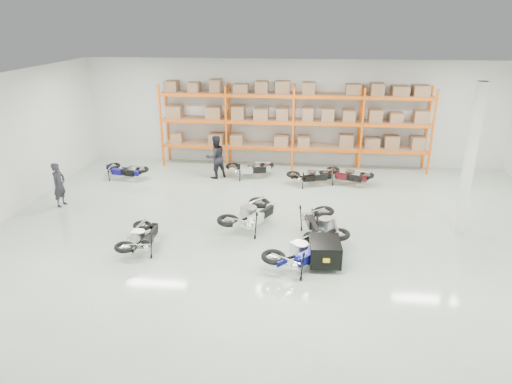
# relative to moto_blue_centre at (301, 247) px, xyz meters

# --- Properties ---
(room) EXTENTS (18.00, 18.00, 18.00)m
(room) POSITION_rel_moto_blue_centre_xyz_m (-0.48, 2.05, 1.68)
(room) COLOR #B4C8B4
(room) RESTS_ON ground
(pallet_rack) EXTENTS (11.28, 0.98, 3.62)m
(pallet_rack) POSITION_rel_moto_blue_centre_xyz_m (-0.48, 8.50, 1.69)
(pallet_rack) COLOR #FE600D
(pallet_rack) RESTS_ON ground
(structural_column) EXTENTS (0.25, 0.25, 4.50)m
(structural_column) POSITION_rel_moto_blue_centre_xyz_m (4.72, 2.55, 1.68)
(structural_column) COLOR white
(structural_column) RESTS_ON ground
(moto_blue_centre) EXTENTS (1.94, 2.01, 1.21)m
(moto_blue_centre) POSITION_rel_moto_blue_centre_xyz_m (0.00, 0.00, 0.00)
(moto_blue_centre) COLOR #080952
(moto_blue_centre) RESTS_ON ground
(moto_silver_left) EXTENTS (1.81, 2.23, 1.29)m
(moto_silver_left) POSITION_rel_moto_blue_centre_xyz_m (-1.56, 2.17, 0.04)
(moto_silver_left) COLOR silver
(moto_silver_left) RESTS_ON ground
(moto_black_far_left) EXTENTS (0.82, 1.63, 1.05)m
(moto_black_far_left) POSITION_rel_moto_blue_centre_xyz_m (-4.45, 0.47, -0.07)
(moto_black_far_left) COLOR black
(moto_black_far_left) RESTS_ON ground
(moto_touring_right) EXTENTS (1.36, 2.09, 1.25)m
(moto_touring_right) POSITION_rel_moto_blue_centre_xyz_m (0.61, 1.72, 0.02)
(moto_touring_right) COLOR black
(moto_touring_right) RESTS_ON ground
(trailer) EXTENTS (0.89, 1.69, 0.70)m
(trailer) POSITION_rel_moto_blue_centre_xyz_m (0.61, 0.12, -0.16)
(trailer) COLOR black
(trailer) RESTS_ON ground
(moto_back_a) EXTENTS (1.78, 1.20, 1.06)m
(moto_back_a) POSITION_rel_moto_blue_centre_xyz_m (-7.12, 6.18, -0.07)
(moto_back_a) COLOR navy
(moto_back_a) RESTS_ON ground
(moto_back_b) EXTENTS (1.82, 1.17, 1.09)m
(moto_back_b) POSITION_rel_moto_blue_centre_xyz_m (-2.13, 6.93, -0.05)
(moto_back_b) COLOR #A8AEB2
(moto_back_b) RESTS_ON ground
(moto_back_c) EXTENTS (1.74, 1.19, 1.03)m
(moto_back_c) POSITION_rel_moto_blue_centre_xyz_m (0.31, 6.28, -0.09)
(moto_back_c) COLOR black
(moto_back_c) RESTS_ON ground
(moto_back_d) EXTENTS (1.83, 1.36, 1.07)m
(moto_back_d) POSITION_rel_moto_blue_centre_xyz_m (1.74, 6.50, -0.07)
(moto_back_d) COLOR #440D12
(moto_back_d) RESTS_ON ground
(person_left) EXTENTS (0.44, 0.60, 1.53)m
(person_left) POSITION_rel_moto_blue_centre_xyz_m (-8.28, 3.29, 0.20)
(person_left) COLOR #23222A
(person_left) RESTS_ON ground
(person_back) EXTENTS (1.07, 1.04, 1.74)m
(person_back) POSITION_rel_moto_blue_centre_xyz_m (-3.51, 6.76, 0.30)
(person_back) COLOR black
(person_back) RESTS_ON ground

